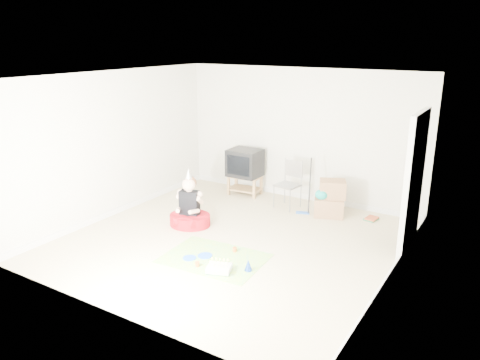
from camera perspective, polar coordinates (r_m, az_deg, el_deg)
The scene contains 16 objects.
ground at distance 7.61m, azimuth -0.94°, elevation -7.36°, with size 5.00×5.00×0.00m, color beige.
doorway_recess at distance 7.46m, azimuth 20.54°, elevation -0.59°, with size 0.02×0.90×2.05m, color black.
tv_stand at distance 9.70m, azimuth 0.60°, elevation -0.38°, with size 0.68×0.46×0.40m.
crt_tv at distance 9.58m, azimuth 0.61°, elevation 2.11°, with size 0.64×0.53×0.55m, color black.
folding_chair at distance 8.93m, azimuth 5.82°, elevation -0.62°, with size 0.48×0.46×0.92m.
cardboard_boxes at distance 8.67m, azimuth 10.91°, elevation -2.29°, with size 0.64×0.59×0.67m.
floor_mop at distance 8.71m, azimuth 7.71°, elevation -2.44°, with size 0.27×0.33×1.01m.
book_pile at distance 8.73m, azimuth 15.78°, elevation -4.57°, with size 0.24×0.28×0.05m.
seated_woman at distance 8.16m, azimuth -6.14°, elevation -4.03°, with size 0.88×0.88×1.03m.
party_mat at distance 7.04m, azimuth -3.18°, elevation -9.50°, with size 1.48×1.07×0.01m, color #F7348B.
birthday_cake at distance 6.65m, azimuth -2.56°, elevation -10.77°, with size 0.40×0.36×0.15m.
blue_plate_near at distance 7.10m, azimuth -4.28°, elevation -9.18°, with size 0.22×0.22×0.01m, color blue.
blue_plate_far at distance 7.06m, azimuth -6.18°, elevation -9.42°, with size 0.20×0.20×0.01m, color blue.
orange_cup_near at distance 7.21m, azimuth -0.65°, elevation -8.47°, with size 0.06×0.06×0.07m, color #D15517.
orange_cup_far at distance 6.80m, azimuth -5.22°, elevation -10.18°, with size 0.06×0.06×0.07m, color #D15517.
blue_party_hat at distance 6.65m, azimuth 1.02°, elevation -10.32°, with size 0.11×0.11×0.17m, color #173EA6.
Camera 1 is at (3.74, -5.84, 3.14)m, focal length 35.00 mm.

